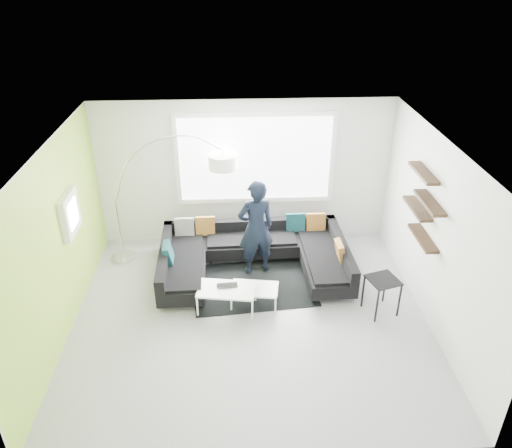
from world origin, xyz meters
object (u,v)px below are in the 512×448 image
at_px(coffee_table, 241,297).
at_px(side_table, 381,295).
at_px(sectional_sofa, 254,259).
at_px(arc_lamp, 115,202).
at_px(person, 256,228).
at_px(laptop, 227,287).

distance_m(coffee_table, side_table, 2.22).
bearing_deg(coffee_table, side_table, 2.79).
bearing_deg(sectional_sofa, side_table, -32.29).
height_order(coffee_table, arc_lamp, arc_lamp).
relative_size(coffee_table, side_table, 1.90).
height_order(side_table, person, person).
bearing_deg(sectional_sofa, laptop, -118.12).
bearing_deg(person, sectional_sofa, 51.16).
bearing_deg(sectional_sofa, person, 65.91).
bearing_deg(coffee_table, arc_lamp, 153.46).
bearing_deg(arc_lamp, sectional_sofa, -14.91).
xyz_separation_m(arc_lamp, person, (2.46, -0.54, -0.30)).
distance_m(side_table, laptop, 2.43).
relative_size(arc_lamp, person, 1.34).
height_order(coffee_table, person, person).
xyz_separation_m(arc_lamp, laptop, (1.96, -1.56, -0.79)).
relative_size(coffee_table, laptop, 3.42).
bearing_deg(person, coffee_table, 57.54).
height_order(side_table, laptop, side_table).
bearing_deg(laptop, coffee_table, -0.64).
height_order(sectional_sofa, coffee_table, sectional_sofa).
bearing_deg(side_table, coffee_table, 173.83).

